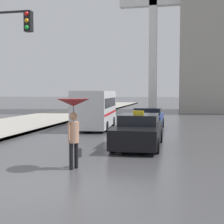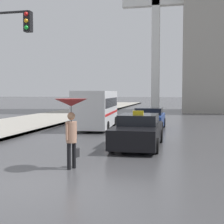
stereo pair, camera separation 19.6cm
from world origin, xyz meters
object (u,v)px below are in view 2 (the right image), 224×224
object	(u,v)px
ambulance_van	(96,108)
pedestrian_with_umbrella	(71,114)
sedan_red	(149,119)
taxi	(138,131)
monument_cross	(156,26)

from	to	relation	value
ambulance_van	pedestrian_with_umbrella	distance (m)	10.65
sedan_red	pedestrian_with_umbrella	distance (m)	10.76
sedan_red	ambulance_van	distance (m)	3.42
taxi	monument_cross	distance (m)	25.68
sedan_red	pedestrian_with_umbrella	world-z (taller)	pedestrian_with_umbrella
taxi	ambulance_van	size ratio (longest dim) A/B	0.76
sedan_red	pedestrian_with_umbrella	bearing A→B (deg)	83.10
monument_cross	sedan_red	bearing A→B (deg)	-86.81
ambulance_van	pedestrian_with_umbrella	size ratio (longest dim) A/B	2.72
ambulance_van	monument_cross	bearing A→B (deg)	-102.08
sedan_red	ambulance_van	size ratio (longest dim) A/B	0.78
pedestrian_with_umbrella	monument_cross	world-z (taller)	monument_cross
ambulance_van	monument_cross	xyz separation A→B (m)	(2.37, 17.70, 8.71)
taxi	sedan_red	world-z (taller)	taxi
sedan_red	ambulance_van	xyz separation A→B (m)	(-3.35, -0.18, 0.69)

